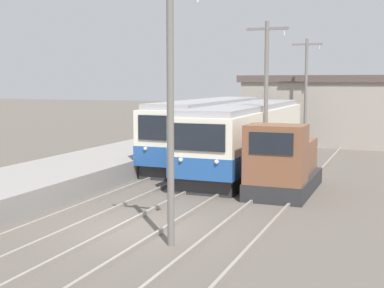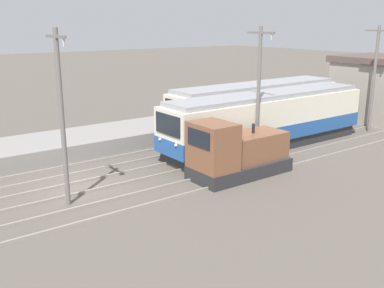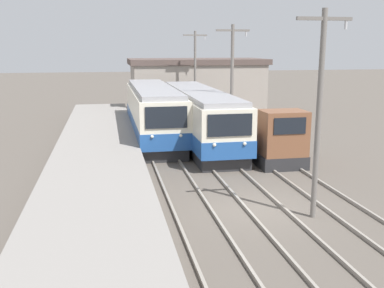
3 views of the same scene
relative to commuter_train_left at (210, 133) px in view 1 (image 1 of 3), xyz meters
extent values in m
plane|color=#564F47|center=(2.60, -14.31, -1.68)|extent=(200.00, 200.00, 0.00)
cube|color=gray|center=(-0.72, -14.31, -1.61)|extent=(0.10, 60.00, 0.14)
cube|color=gray|center=(0.72, -14.31, -1.61)|extent=(0.10, 60.00, 0.14)
cube|color=gray|center=(2.08, -14.31, -1.61)|extent=(0.10, 60.00, 0.14)
cube|color=gray|center=(3.52, -14.31, -1.61)|extent=(0.10, 60.00, 0.14)
cube|color=gray|center=(5.08, -14.31, -1.61)|extent=(0.10, 60.00, 0.14)
cube|color=gray|center=(6.52, -14.31, -1.61)|extent=(0.10, 60.00, 0.14)
cube|color=#28282B|center=(0.00, 0.01, -1.33)|extent=(2.58, 13.07, 0.70)
cube|color=silver|center=(0.00, 0.01, 0.34)|extent=(2.80, 13.62, 2.63)
cube|color=#235199|center=(0.00, 0.01, -0.51)|extent=(2.84, 13.66, 0.95)
cube|color=black|center=(0.00, -6.83, 0.86)|extent=(2.24, 0.06, 1.16)
sphere|color=silver|center=(-0.77, -6.84, -0.14)|extent=(0.18, 0.18, 0.18)
sphere|color=silver|center=(0.77, -6.84, -0.14)|extent=(0.18, 0.18, 0.18)
cube|color=#939399|center=(0.00, 0.01, 1.79)|extent=(2.46, 13.07, 0.28)
cube|color=#28282B|center=(2.80, -1.75, -1.33)|extent=(2.58, 14.36, 0.70)
cube|color=silver|center=(2.80, -1.75, 0.27)|extent=(2.80, 14.96, 2.50)
cube|color=#235199|center=(2.80, -1.75, -0.53)|extent=(2.84, 15.00, 0.90)
cube|color=black|center=(2.80, -9.26, 0.77)|extent=(2.24, 0.06, 1.10)
sphere|color=silver|center=(2.03, -9.27, -0.18)|extent=(0.18, 0.18, 0.18)
sphere|color=silver|center=(3.57, -9.27, -0.18)|extent=(0.18, 0.18, 0.18)
cube|color=#939399|center=(2.80, -1.75, 1.66)|extent=(2.46, 14.36, 0.28)
cube|color=#28282B|center=(5.80, -6.79, -1.33)|extent=(2.40, 5.38, 0.70)
cube|color=brown|center=(5.80, -8.62, 0.17)|extent=(2.28, 1.72, 2.30)
cube|color=black|center=(5.80, -9.51, 0.68)|extent=(1.68, 0.04, 0.83)
cube|color=brown|center=(5.80, -5.93, -0.28)|extent=(1.92, 3.56, 1.40)
cylinder|color=black|center=(5.80, -5.93, 0.67)|extent=(0.16, 0.16, 0.50)
cylinder|color=slate|center=(4.30, -15.46, 2.05)|extent=(0.20, 0.20, 7.47)
cylinder|color=slate|center=(4.30, -4.17, 2.05)|extent=(0.20, 0.20, 7.47)
cube|color=slate|center=(4.30, -4.17, 5.44)|extent=(2.00, 0.12, 0.12)
cylinder|color=#B2B2B7|center=(5.10, -4.17, 5.24)|extent=(0.10, 0.10, 0.30)
cylinder|color=slate|center=(4.30, 7.13, 2.05)|extent=(0.20, 0.20, 7.47)
cube|color=slate|center=(4.30, 7.13, 5.44)|extent=(2.00, 0.12, 0.12)
cylinder|color=#B2B2B7|center=(5.10, 7.13, 5.24)|extent=(0.10, 0.10, 0.30)
cube|color=gray|center=(5.34, 11.69, 0.62)|extent=(12.00, 6.00, 4.60)
cube|color=#51423D|center=(5.34, 11.69, 3.17)|extent=(12.60, 6.30, 0.50)
camera|label=1|loc=(10.28, -29.10, 3.01)|focal=50.00mm
camera|label=2|loc=(22.09, -21.94, 5.96)|focal=42.00mm
camera|label=3|loc=(-3.04, -30.06, 4.50)|focal=42.00mm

